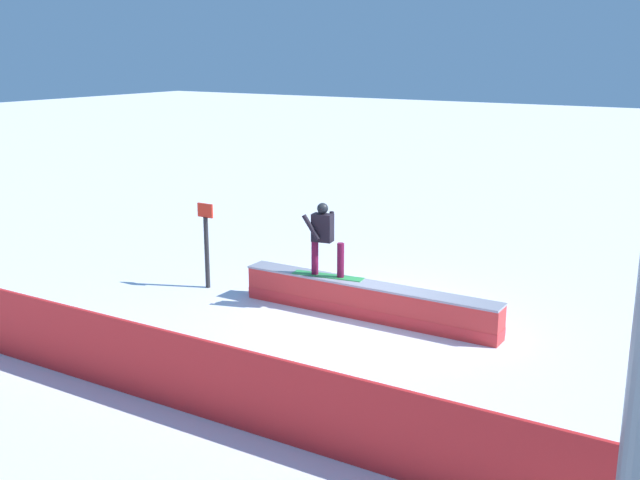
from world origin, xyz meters
TOP-DOWN VIEW (x-y plane):
  - ground_plane at (0.00, 0.00)m, footprint 120.00×120.00m
  - grind_box at (0.00, 0.00)m, footprint 5.38×0.59m
  - snowboarder at (0.97, 0.03)m, footprint 1.49×0.54m
  - safety_fence at (0.00, 4.85)m, footprint 11.21×0.23m
  - trail_marker at (3.87, 0.18)m, footprint 0.40×0.10m

SIDE VIEW (x-z plane):
  - ground_plane at x=0.00m, z-range 0.00..0.00m
  - grind_box at x=0.00m, z-range -0.03..0.67m
  - safety_fence at x=0.00m, z-range 0.00..1.18m
  - trail_marker at x=3.87m, z-range 0.07..1.95m
  - snowboarder at x=0.97m, z-range 0.77..2.24m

